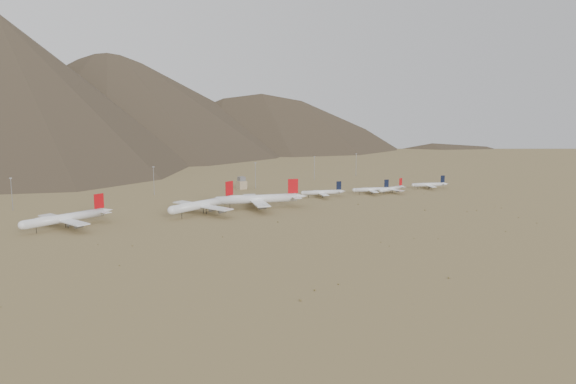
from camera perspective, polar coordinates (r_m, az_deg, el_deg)
ground at (r=425.62m, az=-0.46°, el=-2.13°), size 3000.00×3000.00×0.00m
mountain_ridge at (r=1271.98m, az=-23.69°, el=11.44°), size 4400.00×1000.00×300.00m
widebody_west at (r=402.14m, az=-21.70°, el=-2.47°), size 65.50×51.90×20.02m
widebody_centre at (r=425.44m, az=-8.56°, el=-1.22°), size 70.33×55.92×21.65m
widebody_east at (r=442.22m, az=-3.07°, el=-0.69°), size 73.07×58.11×22.51m
narrowbody_a at (r=494.81m, az=3.56°, el=-0.03°), size 39.74×29.66×13.67m
narrowbody_b at (r=516.91m, az=8.54°, el=0.26°), size 37.27×27.88×12.88m
narrowbody_c at (r=525.86m, az=10.51°, el=0.34°), size 37.62×27.46×12.51m
narrowbody_d at (r=558.96m, az=14.17°, el=0.74°), size 36.27×27.21×12.62m
control_tower at (r=541.46m, az=-4.74°, el=0.85°), size 8.00×8.00×12.00m
mast_far_west at (r=482.05m, az=-26.27°, el=-0.04°), size 2.00×0.60×25.70m
mast_west at (r=520.52m, az=-13.48°, el=1.28°), size 2.00×0.60×25.70m
mast_centre at (r=540.79m, az=-3.33°, el=1.81°), size 2.00×0.60×25.70m
mast_east at (r=602.29m, az=2.70°, el=2.57°), size 2.00×0.60×25.70m
mast_far_east at (r=637.10m, az=6.93°, el=2.88°), size 2.00×0.60×25.70m
desert_scrub at (r=372.07m, az=11.34°, el=-3.93°), size 431.44×179.98×0.87m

